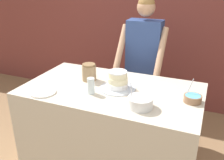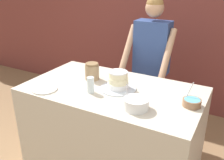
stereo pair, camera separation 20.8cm
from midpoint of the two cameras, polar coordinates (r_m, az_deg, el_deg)
wall_back at (r=3.54m, az=15.04°, el=13.88°), size 10.00×0.05×2.60m
counter at (r=2.39m, az=2.63°, el=-11.77°), size 1.53×0.87×0.90m
person_baker at (r=2.82m, az=11.09°, el=5.36°), size 0.51×0.45×1.62m
cake at (r=2.13m, az=4.22°, el=-0.46°), size 0.31×0.31×0.16m
frosting_bowl_blue at (r=1.99m, az=20.69°, el=-4.85°), size 0.14×0.14×0.17m
frosting_bowl_white at (r=1.84m, az=8.76°, el=-5.35°), size 0.19×0.19×0.19m
drinking_glass at (r=2.06m, az=-2.06°, el=-1.19°), size 0.06×0.06×0.14m
ceramic_plate at (r=2.18m, az=-12.52°, el=-2.10°), size 0.22×0.22×0.01m
stoneware_jar at (r=2.32m, az=-2.03°, el=1.92°), size 0.13×0.13×0.16m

